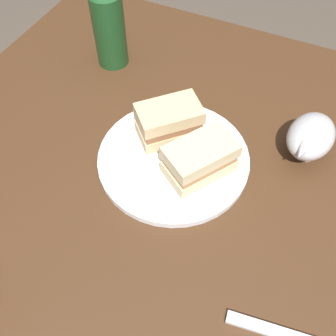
{
  "coord_description": "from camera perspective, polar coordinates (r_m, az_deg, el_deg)",
  "views": [
    {
      "loc": [
        0.29,
        0.15,
        1.26
      ],
      "look_at": [
        -0.04,
        -0.01,
        0.76
      ],
      "focal_mm": 40.75,
      "sensor_mm": 36.0,
      "label": 1
    }
  ],
  "objects": [
    {
      "name": "cider_bottle",
      "position": [
        0.81,
        -8.94,
        20.86
      ],
      "size": [
        0.06,
        0.06,
        0.24
      ],
      "color": "#19421E",
      "rests_on": "dining_table"
    },
    {
      "name": "sandwich_half_right",
      "position": [
        0.66,
        0.17,
        6.94
      ],
      "size": [
        0.12,
        0.12,
        0.06
      ],
      "color": "#CCB284",
      "rests_on": "plate"
    },
    {
      "name": "potato_wedge_front",
      "position": [
        0.68,
        3.37,
        5.96
      ],
      "size": [
        0.03,
        0.04,
        0.02
      ],
      "primitive_type": "cube",
      "rotation": [
        0.0,
        0.0,
        1.41
      ],
      "color": "#AD702D",
      "rests_on": "plate"
    },
    {
      "name": "plate",
      "position": [
        0.66,
        0.83,
        1.43
      ],
      "size": [
        0.26,
        0.26,
        0.01
      ],
      "primitive_type": "cylinder",
      "color": "white",
      "rests_on": "dining_table"
    },
    {
      "name": "sandwich_half_left",
      "position": [
        0.61,
        4.78,
        1.34
      ],
      "size": [
        0.13,
        0.12,
        0.06
      ],
      "color": "beige",
      "rests_on": "plate"
    },
    {
      "name": "potato_wedge_back",
      "position": [
        0.65,
        6.86,
        2.07
      ],
      "size": [
        0.05,
        0.04,
        0.02
      ],
      "primitive_type": "cube",
      "rotation": [
        0.0,
        0.0,
        0.33
      ],
      "color": "#AD702D",
      "rests_on": "plate"
    },
    {
      "name": "potato_wedge_middle",
      "position": [
        0.64,
        5.82,
        1.81
      ],
      "size": [
        0.04,
        0.05,
        0.02
      ],
      "primitive_type": "cube",
      "rotation": [
        0.0,
        0.0,
        2.18
      ],
      "color": "#AD702D",
      "rests_on": "plate"
    },
    {
      "name": "gravy_boat",
      "position": [
        0.69,
        20.54,
        4.4
      ],
      "size": [
        0.12,
        0.09,
        0.07
      ],
      "color": "#B7B7BC",
      "rests_on": "dining_table"
    },
    {
      "name": "dining_table",
      "position": [
        0.95,
        -0.6,
        -15.89
      ],
      "size": [
        1.01,
        0.96,
        0.73
      ],
      "primitive_type": "cube",
      "color": "#422816",
      "rests_on": "ground"
    },
    {
      "name": "ground_plane",
      "position": [
        1.3,
        -0.45,
        -21.37
      ],
      "size": [
        6.0,
        6.0,
        0.0
      ],
      "primitive_type": "plane",
      "color": "#4C4238"
    }
  ]
}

